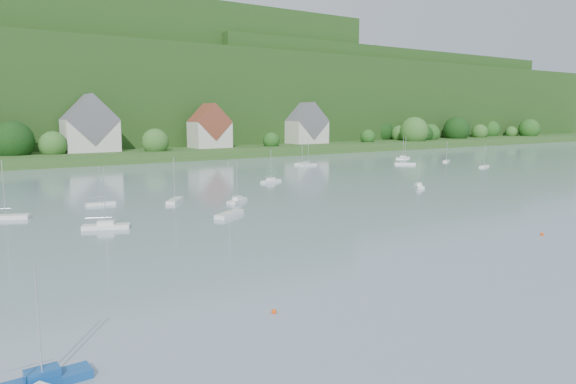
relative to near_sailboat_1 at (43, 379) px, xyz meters
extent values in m
cube|color=#2E5821|center=(31.71, 155.13, 1.10)|extent=(600.00, 60.00, 3.00)
cube|color=#193F14|center=(31.71, 230.13, 19.60)|extent=(620.00, 160.00, 40.00)
cube|color=#193F14|center=(41.71, 225.13, 27.60)|extent=(240.00, 130.00, 60.00)
cube|color=#193F14|center=(191.71, 210.13, 21.60)|extent=(200.00, 110.00, 48.00)
sphere|color=#1D4A16|center=(250.53, 151.66, 5.93)|extent=(10.24, 10.24, 10.24)
sphere|color=#2A6625|center=(173.21, 135.35, 6.79)|extent=(12.88, 12.88, 12.88)
sphere|color=black|center=(171.06, 153.07, 6.00)|extent=(10.46, 10.46, 10.46)
sphere|color=#1D4A16|center=(150.14, 140.03, 4.70)|extent=(6.45, 6.45, 6.45)
sphere|color=#2A6625|center=(259.89, 145.01, 4.67)|extent=(6.37, 6.37, 6.37)
sphere|color=black|center=(183.72, 149.13, 6.07)|extent=(10.68, 10.68, 10.68)
sphere|color=black|center=(209.62, 141.55, 6.78)|extent=(12.85, 12.85, 12.85)
sphere|color=#2A6625|center=(24.92, 139.01, 5.26)|extent=(8.19, 8.19, 8.19)
sphere|color=#2A6625|center=(185.68, 145.48, 6.01)|extent=(10.50, 10.50, 10.50)
sphere|color=black|center=(184.48, 139.41, 5.22)|extent=(8.05, 8.05, 8.05)
sphere|color=#2A6625|center=(78.57, 147.22, 6.55)|extent=(12.16, 12.16, 12.16)
sphere|color=#2A6625|center=(54.70, 135.06, 5.44)|extent=(8.73, 8.73, 8.73)
sphere|color=#1D4A16|center=(230.36, 142.89, 5.12)|extent=(7.74, 7.74, 7.74)
sphere|color=#1D4A16|center=(190.75, 141.24, 5.47)|extent=(8.84, 8.84, 8.84)
sphere|color=#1D4A16|center=(267.57, 139.37, 6.27)|extent=(11.28, 11.28, 11.28)
sphere|color=#1D4A16|center=(99.55, 136.82, 4.63)|extent=(6.24, 6.24, 6.24)
sphere|color=black|center=(121.14, 149.67, 5.25)|extent=(8.16, 8.16, 8.16)
sphere|color=#2A6625|center=(176.48, 147.45, 5.23)|extent=(8.09, 8.09, 8.09)
sphere|color=#2A6625|center=(228.85, 142.43, 5.25)|extent=(8.14, 8.14, 8.14)
sphere|color=black|center=(14.71, 141.49, 6.48)|extent=(11.92, 11.92, 11.92)
sphere|color=#1D4A16|center=(71.21, 210.16, 59.85)|extent=(12.83, 12.83, 12.83)
sphere|color=#1D4A16|center=(32.82, 234.78, 59.83)|extent=(12.73, 12.73, 12.73)
sphere|color=#1D4A16|center=(115.11, 199.67, 59.61)|extent=(11.50, 11.50, 11.50)
sphere|color=#1D4A16|center=(92.43, 230.02, 60.16)|extent=(14.65, 14.65, 14.65)
sphere|color=#2A6625|center=(70.97, 186.42, 59.69)|extent=(11.95, 11.95, 11.95)
sphere|color=#1D4A16|center=(151.16, 193.71, 59.31)|extent=(9.76, 9.76, 9.76)
sphere|color=#2A6625|center=(146.22, 198.11, 59.18)|extent=(9.00, 9.00, 9.00)
sphere|color=#1D4A16|center=(132.74, 213.10, 59.01)|extent=(8.03, 8.03, 8.03)
sphere|color=#2A6625|center=(208.36, 213.44, 47.27)|extent=(9.52, 9.52, 9.52)
sphere|color=#2A6625|center=(264.91, 214.13, 47.20)|extent=(9.12, 9.12, 9.12)
sphere|color=#2A6625|center=(132.19, 213.49, 48.22)|extent=(14.97, 14.97, 14.97)
sphere|color=black|center=(193.63, 183.99, 46.92)|extent=(7.52, 7.52, 7.52)
sphere|color=#1D4A16|center=(110.38, 210.95, 47.31)|extent=(9.78, 9.78, 9.78)
sphere|color=#1D4A16|center=(151.40, 209.84, 47.70)|extent=(12.02, 12.02, 12.02)
sphere|color=black|center=(169.61, 191.15, 47.63)|extent=(11.57, 11.57, 11.57)
sphere|color=#1D4A16|center=(154.14, 177.87, 47.82)|extent=(12.65, 12.65, 12.65)
sphere|color=#2A6625|center=(174.35, 183.50, 47.05)|extent=(8.28, 8.28, 8.28)
sphere|color=black|center=(199.61, 219.44, 46.91)|extent=(7.47, 7.47, 7.47)
sphere|color=#2A6625|center=(130.85, 202.36, 47.26)|extent=(9.48, 9.48, 9.48)
sphere|color=black|center=(221.15, 226.35, 41.08)|extent=(8.43, 8.43, 8.43)
sphere|color=black|center=(213.78, 199.81, 41.97)|extent=(13.54, 13.54, 13.54)
sphere|color=black|center=(150.38, 207.48, 42.24)|extent=(15.08, 15.08, 15.08)
sphere|color=#2A6625|center=(140.12, 223.15, 42.40)|extent=(15.99, 15.99, 15.99)
sphere|color=black|center=(28.01, 227.34, 42.35)|extent=(15.72, 15.72, 15.72)
sphere|color=#2A6625|center=(250.12, 256.63, 42.08)|extent=(14.17, 14.17, 14.17)
sphere|color=#1D4A16|center=(42.60, 223.05, 41.45)|extent=(10.54, 10.54, 10.54)
sphere|color=black|center=(264.81, 189.12, 42.08)|extent=(14.14, 14.14, 14.14)
cube|color=beige|center=(36.71, 143.13, 7.60)|extent=(16.00, 11.00, 10.00)
cube|color=#5D5C64|center=(36.71, 143.13, 12.60)|extent=(16.00, 11.44, 16.00)
cube|color=beige|center=(76.71, 141.13, 7.10)|extent=(13.00, 10.00, 9.00)
cube|color=brown|center=(76.71, 141.13, 11.60)|extent=(13.00, 10.40, 13.00)
cube|color=beige|center=(121.71, 145.13, 7.10)|extent=(15.00, 10.00, 9.00)
cube|color=#5D5C64|center=(121.71, 145.13, 11.60)|extent=(15.00, 10.40, 15.00)
cube|color=#134791|center=(0.00, 0.00, -0.15)|extent=(5.05, 1.60, 0.50)
cube|color=#134791|center=(0.00, 0.00, 0.35)|extent=(1.79, 1.05, 0.50)
cylinder|color=silver|center=(0.00, 0.00, 3.22)|extent=(0.10, 0.10, 6.24)
cylinder|color=silver|center=(-0.75, -0.03, 1.00)|extent=(2.75, 0.19, 0.08)
sphere|color=#F94C0E|center=(56.78, 5.58, -0.40)|extent=(0.44, 0.44, 0.44)
sphere|color=#F94C0E|center=(16.03, 2.07, -0.40)|extent=(0.39, 0.39, 0.39)
cube|color=white|center=(125.01, 94.95, -0.11)|extent=(5.89, 2.49, 0.57)
cube|color=white|center=(125.01, 94.95, 0.42)|extent=(2.15, 1.42, 0.50)
cylinder|color=silver|center=(125.01, 94.95, 3.74)|extent=(0.10, 0.10, 7.14)
cylinder|color=silver|center=(124.17, 94.82, 1.07)|extent=(3.11, 0.58, 0.08)
cube|color=white|center=(30.68, 37.49, -0.10)|extent=(5.86, 4.68, 0.59)
cylinder|color=silver|center=(30.68, 37.49, 3.90)|extent=(0.10, 0.10, 7.42)
cylinder|color=silver|center=(29.94, 37.00, 1.09)|extent=(2.76, 1.88, 0.08)
cube|color=white|center=(128.39, 79.78, -0.16)|extent=(4.78, 3.55, 0.48)
cylinder|color=silver|center=(128.39, 79.78, 3.05)|extent=(0.10, 0.10, 5.95)
cylinder|color=silver|center=(127.78, 79.41, 0.98)|extent=(2.30, 1.39, 0.08)
cube|color=white|center=(85.14, 96.59, -0.09)|extent=(6.27, 4.22, 0.61)
cylinder|color=silver|center=(85.14, 96.59, 4.05)|extent=(0.10, 0.10, 7.67)
cylinder|color=silver|center=(84.31, 96.19, 1.11)|extent=(3.07, 1.54, 0.08)
cube|color=white|center=(76.61, 43.59, -0.16)|extent=(3.80, 4.58, 0.47)
cube|color=white|center=(76.61, 43.59, 0.32)|extent=(1.70, 1.87, 0.50)
cylinder|color=silver|center=(76.61, 43.59, 3.00)|extent=(0.10, 0.10, 5.86)
cylinder|color=silver|center=(76.20, 43.02, 0.97)|extent=(1.57, 2.14, 0.08)
cube|color=white|center=(17.61, 57.41, -0.17)|extent=(4.71, 1.55, 0.46)
cylinder|color=silver|center=(17.61, 57.41, 2.97)|extent=(0.10, 0.10, 5.81)
cylinder|color=silver|center=(16.91, 57.45, 0.97)|extent=(2.56, 0.22, 0.08)
cube|color=white|center=(28.77, 53.56, -0.12)|extent=(4.60, 5.41, 0.56)
cylinder|color=silver|center=(28.77, 53.56, 3.65)|extent=(0.10, 0.10, 6.98)
cylinder|color=silver|center=(28.26, 52.89, 1.06)|extent=(1.91, 2.51, 0.08)
cube|color=white|center=(37.47, 47.75, -0.14)|extent=(4.96, 4.22, 0.51)
cube|color=white|center=(37.47, 47.75, 0.36)|extent=(2.04, 1.88, 0.50)
cylinder|color=silver|center=(37.47, 47.75, 3.32)|extent=(0.10, 0.10, 6.41)
cylinder|color=silver|center=(36.85, 47.29, 1.01)|extent=(2.30, 1.75, 0.08)
cube|color=white|center=(3.53, 52.91, -0.09)|extent=(6.30, 3.94, 0.61)
cylinder|color=silver|center=(3.53, 52.91, 4.04)|extent=(0.10, 0.10, 7.64)
cube|color=white|center=(13.54, 38.61, -0.11)|extent=(6.02, 3.83, 0.59)
cube|color=white|center=(13.54, 38.61, 0.44)|extent=(2.34, 1.87, 0.50)
cylinder|color=silver|center=(13.54, 38.61, 3.85)|extent=(0.10, 0.10, 7.32)
cylinder|color=silver|center=(12.73, 38.96, 1.09)|extent=(2.99, 1.35, 0.08)
cube|color=white|center=(84.32, 92.33, -0.11)|extent=(5.90, 2.75, 0.57)
cylinder|color=silver|center=(84.32, 92.33, 3.73)|extent=(0.10, 0.10, 7.12)
cylinder|color=silver|center=(83.48, 92.15, 1.07)|extent=(3.08, 0.73, 0.08)
cube|color=white|center=(110.10, 79.61, -0.10)|extent=(5.61, 5.27, 0.60)
cylinder|color=silver|center=(110.10, 79.61, 3.97)|extent=(0.10, 0.10, 7.52)
cylinder|color=silver|center=(109.42, 80.21, 1.10)|extent=(2.52, 2.27, 0.08)
cube|color=white|center=(56.00, 66.92, -0.14)|extent=(5.38, 2.88, 0.52)
cube|color=white|center=(56.00, 66.92, 0.37)|extent=(2.03, 1.49, 0.50)
cylinder|color=silver|center=(56.00, 66.92, 3.36)|extent=(0.10, 0.10, 6.48)
cylinder|color=silver|center=(55.26, 66.70, 1.02)|extent=(2.76, 0.89, 0.08)
cube|color=white|center=(123.16, 62.19, -0.15)|extent=(5.17, 3.01, 0.50)
cylinder|color=silver|center=(123.16, 62.19, 3.22)|extent=(0.10, 0.10, 6.25)
cylinder|color=silver|center=(122.45, 61.94, 1.00)|extent=(2.61, 1.01, 0.08)
camera|label=1|loc=(-3.74, -29.50, 14.12)|focal=32.92mm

